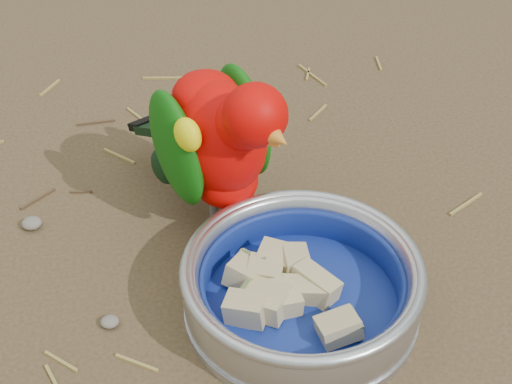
{
  "coord_description": "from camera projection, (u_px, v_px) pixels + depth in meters",
  "views": [
    {
      "loc": [
        -0.04,
        -0.55,
        0.57
      ],
      "look_at": [
        0.06,
        0.05,
        0.08
      ],
      "focal_mm": 55.0,
      "sensor_mm": 36.0,
      "label": 1
    }
  ],
  "objects": [
    {
      "name": "ground_debris",
      "position": [
        202.0,
        236.0,
        0.84
      ],
      "size": [
        0.9,
        0.8,
        0.01
      ],
      "primitive_type": null,
      "color": "olive",
      "rests_on": "ground"
    },
    {
      "name": "fruit_wedges",
      "position": [
        302.0,
        288.0,
        0.74
      ],
      "size": [
        0.14,
        0.14,
        0.03
      ],
      "primitive_type": null,
      "color": "tan",
      "rests_on": "food_bowl"
    },
    {
      "name": "ground",
      "position": [
        207.0,
        291.0,
        0.78
      ],
      "size": [
        60.0,
        60.0,
        0.0
      ],
      "primitive_type": "plane",
      "color": "#503D27"
    },
    {
      "name": "food_bowl",
      "position": [
        301.0,
        305.0,
        0.76
      ],
      "size": [
        0.23,
        0.23,
        0.02
      ],
      "primitive_type": "cylinder",
      "color": "#B2B2BA",
      "rests_on": "ground"
    },
    {
      "name": "lory_parrot",
      "position": [
        220.0,
        151.0,
        0.8
      ],
      "size": [
        0.21,
        0.27,
        0.19
      ],
      "primitive_type": null,
      "rotation": [
        0.0,
        0.0,
        -2.66
      ],
      "color": "#CF0502",
      "rests_on": "ground"
    },
    {
      "name": "bowl_wall",
      "position": [
        302.0,
        283.0,
        0.74
      ],
      "size": [
        0.23,
        0.23,
        0.04
      ],
      "primitive_type": null,
      "color": "#B2B2BA",
      "rests_on": "food_bowl"
    }
  ]
}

